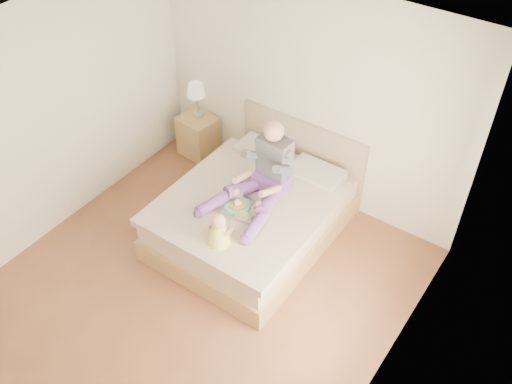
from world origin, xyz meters
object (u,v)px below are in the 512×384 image
Objects in this scene: bed at (256,212)px; adult at (264,176)px; baby at (219,231)px; nightstand at (199,136)px; tray at (245,208)px.

adult reaches higher than bed.
bed is 5.69× the size of baby.
baby is at bearing -83.34° from adult.
nightstand is 0.52× the size of adult.
tray is 0.55m from baby.
bed is 0.44m from tray.
baby reaches higher than tray.
nightstand is 1.94m from tray.
tray is (1.57, -1.09, 0.35)m from nightstand.
nightstand is 1.50× the size of baby.
baby is at bearing -38.28° from nightstand.
bed is at bearing 90.38° from baby.
adult is 2.08× the size of tray.
tray is at bearing 88.03° from baby.
bed is 0.56m from adult.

